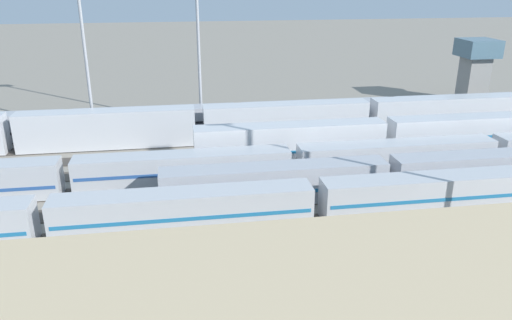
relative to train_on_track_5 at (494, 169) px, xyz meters
name	(u,v)px	position (x,y,z in m)	size (l,w,h in m)	color
ground_plane	(312,171)	(18.28, -7.50, -2.01)	(400.00, 400.00, 0.00)	gray
track_bed_0	(281,128)	(18.28, -25.00, -1.95)	(140.00, 2.80, 0.12)	#3D3833
track_bed_1	(289,138)	(18.28, -20.00, -1.95)	(140.00, 2.80, 0.12)	#3D3833
track_bed_2	(297,150)	(18.28, -15.00, -1.95)	(140.00, 2.80, 0.12)	#3D3833
track_bed_3	(306,163)	(18.28, -10.00, -1.95)	(140.00, 2.80, 0.12)	#4C443D
track_bed_4	(317,179)	(18.28, -5.00, -1.95)	(140.00, 2.80, 0.12)	#3D3833
track_bed_5	(330,197)	(18.28, 0.00, -1.95)	(140.00, 2.80, 0.12)	#3D3833
track_bed_6	(346,219)	(18.28, 5.00, -1.95)	(140.00, 2.80, 0.12)	#4C443D
track_bed_7	(365,246)	(18.28, 10.00, -1.95)	(140.00, 2.80, 0.12)	#4C443D
train_on_track_5	(494,169)	(0.00, 0.00, 0.00)	(71.40, 3.06, 3.80)	#A8AAB2
train_on_track_3	(385,139)	(8.28, -10.00, 0.60)	(47.20, 3.06, 5.00)	silver
train_on_track_0	(305,114)	(14.77, -25.00, 0.05)	(114.80, 3.06, 4.40)	#1E6B9E
train_on_track_4	(275,165)	(23.23, -5.00, 0.04)	(139.00, 3.06, 4.40)	black
train_on_track_6	(294,204)	(23.40, 5.00, 0.04)	(139.00, 3.06, 4.40)	#1E6B9E
train_on_track_1	(286,121)	(18.69, -20.00, 0.61)	(119.80, 3.00, 5.00)	silver
light_mast_0	(80,7)	(45.89, -27.55, 15.58)	(2.80, 0.70, 27.67)	#9EA0A5
control_tower	(475,66)	(-18.88, -35.71, 4.62)	(6.00, 6.00, 11.20)	gray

